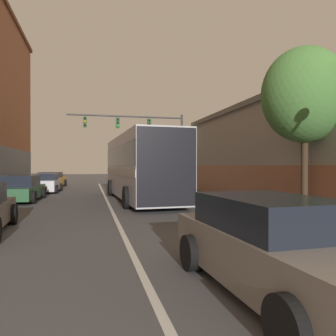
% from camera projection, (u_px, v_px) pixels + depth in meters
% --- Properties ---
extents(lane_center_line, '(0.14, 42.05, 0.01)m').
position_uv_depth(lane_center_line, '(111.00, 209.00, 14.40)').
color(lane_center_line, silver).
rests_on(lane_center_line, ground_plane).
extents(building_right_storefront, '(8.92, 21.83, 5.49)m').
position_uv_depth(building_right_storefront, '(328.00, 148.00, 17.81)').
color(building_right_storefront, '#9E998E').
rests_on(building_right_storefront, ground_plane).
extents(bus, '(3.21, 10.75, 3.48)m').
position_uv_depth(bus, '(141.00, 165.00, 17.92)').
color(bus, '#B7B7BC').
rests_on(bus, ground_plane).
extents(hatchback_foreground, '(2.06, 4.62, 1.42)m').
position_uv_depth(hatchback_foreground, '(276.00, 248.00, 4.82)').
color(hatchback_foreground, slate).
rests_on(hatchback_foreground, ground_plane).
extents(parked_car_left_near, '(2.01, 4.72, 1.41)m').
position_uv_depth(parked_car_left_near, '(22.00, 189.00, 17.53)').
color(parked_car_left_near, '#285633').
rests_on(parked_car_left_near, ground_plane).
extents(parked_car_left_mid, '(2.08, 3.86, 1.37)m').
position_uv_depth(parked_car_left_mid, '(46.00, 183.00, 23.39)').
color(parked_car_left_mid, silver).
rests_on(parked_car_left_mid, ground_plane).
extents(parked_car_left_distant, '(2.40, 4.73, 1.35)m').
position_uv_depth(parked_car_left_distant, '(51.00, 180.00, 28.95)').
color(parked_car_left_distant, orange).
rests_on(parked_car_left_distant, ground_plane).
extents(traffic_signal_gantry, '(9.08, 0.36, 6.07)m').
position_uv_depth(traffic_signal_gantry, '(144.00, 132.00, 25.83)').
color(traffic_signal_gantry, '#333338').
rests_on(traffic_signal_gantry, ground_plane).
extents(street_tree_near, '(3.28, 2.95, 6.37)m').
position_uv_depth(street_tree_near, '(305.00, 95.00, 12.33)').
color(street_tree_near, '#3D2D1E').
rests_on(street_tree_near, ground_plane).
extents(street_tree_far, '(3.14, 2.83, 5.37)m').
position_uv_depth(street_tree_far, '(182.00, 146.00, 28.24)').
color(street_tree_far, brown).
rests_on(street_tree_far, ground_plane).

